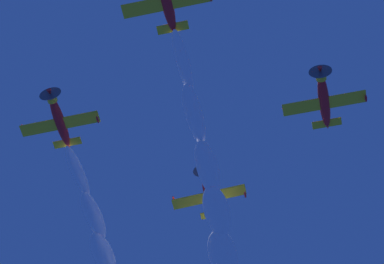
% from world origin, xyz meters
% --- Properties ---
extents(airplane_left_wingman, '(8.36, 7.45, 2.36)m').
position_xyz_m(airplane_left_wingman, '(15.67, 17.42, 68.60)').
color(airplane_left_wingman, red).
extents(airplane_right_wingman, '(8.35, 7.45, 2.41)m').
position_xyz_m(airplane_right_wingman, '(-10.69, 12.23, 70.31)').
color(airplane_right_wingman, red).
extents(airplane_slot_tail, '(8.33, 7.46, 2.49)m').
position_xyz_m(airplane_slot_tail, '(0.26, 27.38, 70.13)').
color(airplane_slot_tail, red).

